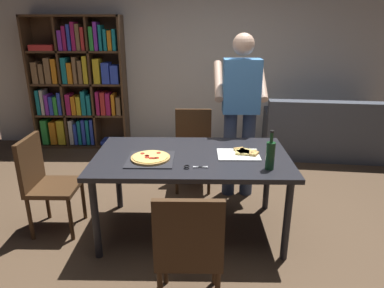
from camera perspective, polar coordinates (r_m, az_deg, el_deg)
ground_plane at (r=3.35m, az=-0.04°, el=-13.91°), size 12.00×12.00×0.00m
back_wall at (r=5.41m, az=0.45°, el=14.78°), size 6.40×0.10×2.80m
dining_table at (r=3.03m, az=-0.05°, el=-3.09°), size 1.69×0.98×0.75m
chair_near_camera at (r=2.25m, az=-0.50°, el=-16.69°), size 0.42×0.42×0.90m
chair_far_side at (r=4.00m, az=0.20°, el=0.05°), size 0.42×0.42×0.90m
chair_left_end at (r=3.39m, az=-23.28°, el=-5.32°), size 0.42×0.42×0.90m
couch at (r=5.35m, az=21.08°, el=1.42°), size 1.78×1.02×0.85m
bookshelf at (r=5.54m, az=-18.27°, el=9.17°), size 1.40×0.35×1.95m
person_serving_pizza at (r=3.68m, az=8.03°, el=6.03°), size 0.55×0.54×1.75m
pepperoni_pizza_on_tray at (r=2.91m, az=-6.89°, el=-2.35°), size 0.39×0.39×0.04m
pizza_slices_on_towel at (r=3.04m, az=8.36°, el=-1.53°), size 0.36×0.28×0.03m
wine_bottle at (r=2.75m, az=12.84°, el=-1.75°), size 0.07×0.07×0.32m
kitchen_scissors at (r=2.74m, az=-0.08°, el=-3.82°), size 0.19×0.08×0.01m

